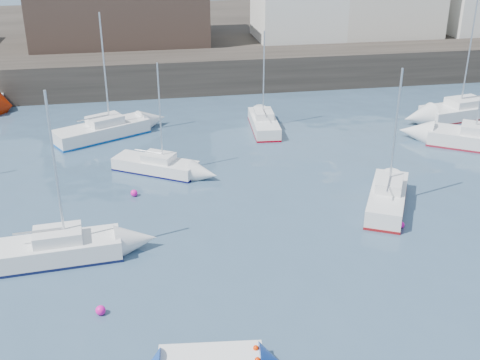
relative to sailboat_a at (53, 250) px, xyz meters
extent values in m
plane|color=#2D4760|center=(9.28, -8.06, -0.56)|extent=(220.00, 220.00, 0.00)
cube|color=#28231E|center=(9.28, 26.94, 0.94)|extent=(90.00, 5.00, 3.00)
cube|color=#28231E|center=(9.28, 44.94, 0.84)|extent=(90.00, 32.00, 2.80)
cube|color=white|center=(20.28, 33.44, 5.49)|extent=(8.00, 7.00, 6.50)
cube|color=#3D2D26|center=(3.28, 34.94, 5.74)|extent=(16.00, 10.00, 7.00)
cube|color=white|center=(6.03, -8.46, 0.09)|extent=(3.76, 1.93, 0.08)
cube|color=tan|center=(6.03, -8.46, 0.00)|extent=(0.37, 1.09, 0.06)
cylinder|color=white|center=(5.22, -7.51, -0.20)|extent=(0.18, 0.18, 0.35)
cylinder|color=white|center=(6.13, -7.61, -0.20)|extent=(0.18, 0.18, 0.35)
cylinder|color=white|center=(7.03, -7.70, -0.20)|extent=(0.18, 0.18, 0.35)
cube|color=white|center=(-0.04, 0.00, -0.06)|extent=(6.19, 2.45, 0.99)
cube|color=#0E1339|center=(-0.04, 0.00, -0.49)|extent=(6.25, 2.48, 0.13)
cube|color=white|center=(0.26, 0.02, 0.71)|extent=(2.23, 1.63, 0.55)
cylinder|color=silver|center=(0.56, 0.05, 3.91)|extent=(0.11, 0.11, 6.95)
cube|color=white|center=(5.05, 9.29, -0.17)|extent=(5.28, 4.15, 0.78)
cube|color=#0B0A3C|center=(5.05, 9.29, -0.51)|extent=(5.33, 4.19, 0.10)
cube|color=white|center=(5.27, 9.16, 0.44)|extent=(2.20, 2.01, 0.43)
cylinder|color=silver|center=(5.49, 9.02, 3.20)|extent=(0.09, 0.09, 5.96)
cube|color=white|center=(16.95, 2.28, -0.06)|extent=(4.17, 5.79, 1.01)
cube|color=maroon|center=(16.95, 2.28, -0.49)|extent=(4.22, 5.85, 0.13)
cube|color=white|center=(17.08, 2.53, 0.73)|extent=(2.10, 2.36, 0.56)
cylinder|color=silver|center=(17.21, 2.78, 3.66)|extent=(0.11, 0.11, 6.43)
cube|color=white|center=(13.12, 15.53, -0.13)|extent=(2.08, 5.40, 0.87)
cube|color=#8E000F|center=(13.12, 15.53, -0.50)|extent=(2.10, 5.45, 0.12)
cube|color=white|center=(13.14, 15.80, 0.55)|extent=(1.40, 1.94, 0.48)
cylinder|color=silver|center=(13.16, 16.06, 3.35)|extent=(0.10, 0.10, 6.08)
cube|color=white|center=(29.07, 15.66, -0.08)|extent=(7.69, 3.76, 0.95)
cube|color=maroon|center=(29.07, 15.66, -0.50)|extent=(7.77, 3.79, 0.13)
cube|color=white|center=(28.71, 15.59, 0.65)|extent=(2.88, 2.24, 0.53)
cylinder|color=silver|center=(28.35, 15.52, 4.63)|extent=(0.11, 0.11, 8.48)
cube|color=white|center=(1.68, 15.82, -0.07)|extent=(6.75, 4.87, 0.98)
cube|color=#0D4DA3|center=(1.68, 15.82, -0.49)|extent=(6.82, 4.92, 0.13)
cube|color=white|center=(1.97, 15.97, 0.69)|extent=(2.75, 2.45, 0.54)
cylinder|color=silver|center=(2.25, 16.12, 4.17)|extent=(0.11, 0.11, 7.51)
sphere|color=#F30FA0|center=(2.18, -4.43, -0.56)|extent=(0.40, 0.40, 0.40)
sphere|color=#F30FA0|center=(16.80, 0.08, -0.56)|extent=(0.34, 0.34, 0.34)
sphere|color=#F30FA0|center=(3.69, 6.11, -0.56)|extent=(0.39, 0.39, 0.39)
camera|label=1|loc=(4.15, -24.50, 14.13)|focal=45.00mm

